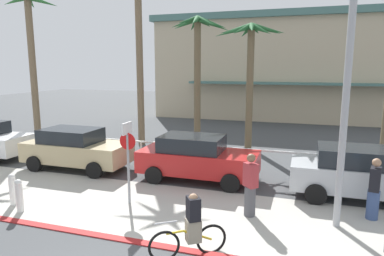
% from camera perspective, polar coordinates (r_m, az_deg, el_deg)
% --- Properties ---
extents(ground_plane, '(80.00, 80.00, 0.00)m').
position_cam_1_polar(ground_plane, '(15.76, 5.23, -5.49)').
color(ground_plane, '#424447').
extents(sidewalk_strip, '(44.00, 4.00, 0.02)m').
position_cam_1_polar(sidewalk_strip, '(10.49, -2.10, -13.57)').
color(sidewalk_strip, '#ADAAA0').
rests_on(sidewalk_strip, ground).
extents(curb_paint, '(44.00, 0.24, 0.03)m').
position_cam_1_polar(curb_paint, '(8.83, -6.82, -18.42)').
color(curb_paint, maroon).
rests_on(curb_paint, ground).
extents(building_backdrop, '(22.82, 12.53, 8.29)m').
position_cam_1_polar(building_backdrop, '(32.38, 16.76, 9.56)').
color(building_backdrop, '#BCAD8E').
rests_on(building_backdrop, ground).
extents(rail_fence, '(20.16, 0.08, 1.04)m').
position_cam_1_polar(rail_fence, '(14.14, 3.92, -3.80)').
color(rail_fence, white).
rests_on(rail_fence, ground).
extents(stop_sign_bike_lane, '(0.52, 0.56, 2.56)m').
position_cam_1_polar(stop_sign_bike_lane, '(10.77, -10.49, -3.74)').
color(stop_sign_bike_lane, gray).
rests_on(stop_sign_bike_lane, ground).
extents(bollard_0, '(0.20, 0.20, 1.00)m').
position_cam_1_polar(bollard_0, '(12.10, -27.38, -8.91)').
color(bollard_0, white).
rests_on(bollard_0, ground).
extents(bollard_1, '(0.20, 0.20, 1.00)m').
position_cam_1_polar(bollard_1, '(11.46, -26.50, -9.87)').
color(bollard_1, white).
rests_on(bollard_1, ground).
extents(streetlight_curb, '(0.24, 2.54, 7.50)m').
position_cam_1_polar(streetlight_curb, '(9.26, 24.47, 9.55)').
color(streetlight_curb, '#9EA0A5').
rests_on(streetlight_curb, ground).
extents(palm_tree_0, '(3.40, 2.79, 8.00)m').
position_cam_1_polar(palm_tree_0, '(21.23, -24.91, 13.25)').
color(palm_tree_0, '#756047').
rests_on(palm_tree_0, ground).
extents(palm_tree_1, '(2.92, 3.10, 8.58)m').
position_cam_1_polar(palm_tree_1, '(18.99, -8.72, 16.14)').
color(palm_tree_1, '#756047').
rests_on(palm_tree_1, ground).
extents(palm_tree_2, '(3.38, 3.55, 6.82)m').
position_cam_1_polar(palm_tree_2, '(18.71, 1.00, 13.47)').
color(palm_tree_2, brown).
rests_on(palm_tree_2, ground).
extents(palm_tree_3, '(3.48, 2.98, 6.35)m').
position_cam_1_polar(palm_tree_3, '(18.00, 9.55, 12.37)').
color(palm_tree_3, brown).
rests_on(palm_tree_3, ground).
extents(car_tan_1, '(4.40, 2.02, 1.69)m').
position_cam_1_polar(car_tan_1, '(15.19, -18.54, -3.19)').
color(car_tan_1, tan).
rests_on(car_tan_1, ground).
extents(car_red_2, '(4.40, 2.02, 1.69)m').
position_cam_1_polar(car_red_2, '(12.97, 0.82, -4.89)').
color(car_red_2, red).
rests_on(car_red_2, ground).
extents(car_silver_3, '(4.40, 2.02, 1.69)m').
position_cam_1_polar(car_silver_3, '(12.36, 26.00, -6.68)').
color(car_silver_3, '#B2B7BC').
rests_on(car_silver_3, ground).
extents(cyclist_yellow_0, '(1.53, 1.09, 1.50)m').
position_cam_1_polar(cyclist_yellow_0, '(8.03, -0.12, -15.96)').
color(cyclist_yellow_0, black).
rests_on(cyclist_yellow_0, ground).
extents(pedestrian_0, '(0.47, 0.46, 1.83)m').
position_cam_1_polar(pedestrian_0, '(10.05, 9.55, -9.60)').
color(pedestrian_0, '#4C4C51').
rests_on(pedestrian_0, ground).
extents(pedestrian_1, '(0.39, 0.45, 1.76)m').
position_cam_1_polar(pedestrian_1, '(10.95, 27.71, -9.21)').
color(pedestrian_1, '#384C7A').
rests_on(pedestrian_1, ground).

